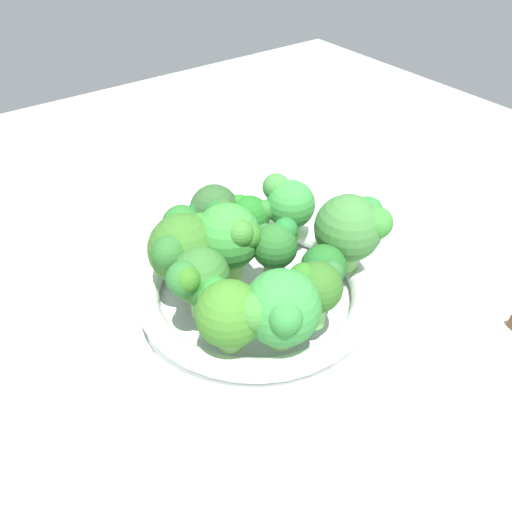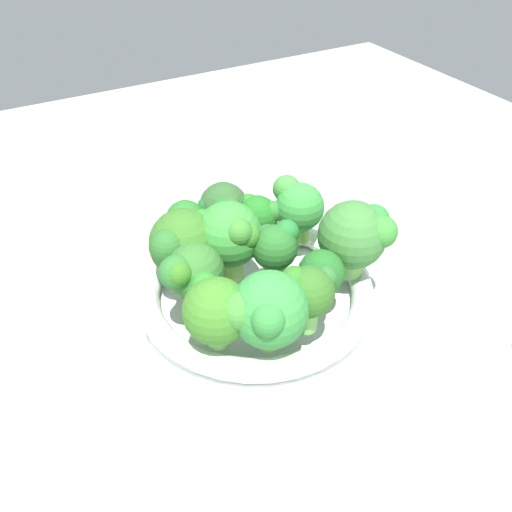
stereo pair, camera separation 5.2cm
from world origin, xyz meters
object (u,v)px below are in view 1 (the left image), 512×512
object	(u,v)px
broccoli_floret_8	(280,309)
broccoli_floret_7	(185,247)
broccoli_floret_6	(249,215)
broccoli_floret_3	(314,287)
broccoli_floret_1	(288,203)
broccoli_floret_9	(212,212)
broccoli_floret_0	(226,311)
broccoli_floret_4	(323,269)
broccoli_floret_10	(275,245)
broccoli_floret_11	(352,227)
broccoli_floret_2	(198,279)
broccoli_floret_5	(227,238)
bowl	(256,295)

from	to	relation	value
broccoli_floret_8	broccoli_floret_7	bearing A→B (deg)	10.12
broccoli_floret_6	broccoli_floret_7	xyz separation A→B (cm)	(-2.22, 8.80, 1.17)
broccoli_floret_3	broccoli_floret_7	size ratio (longest dim) A/B	0.87
broccoli_floret_1	broccoli_floret_8	world-z (taller)	broccoli_floret_8
broccoli_floret_9	broccoli_floret_0	bearing A→B (deg)	151.61
broccoli_floret_4	broccoli_floret_6	world-z (taller)	same
broccoli_floret_10	broccoli_floret_11	world-z (taller)	broccoli_floret_11
broccoli_floret_6	broccoli_floret_10	world-z (taller)	broccoli_floret_10
broccoli_floret_1	broccoli_floret_7	world-z (taller)	broccoli_floret_7
broccoli_floret_4	broccoli_floret_6	size ratio (longest dim) A/B	0.98
broccoli_floret_9	broccoli_floret_8	bearing A→B (deg)	166.65
broccoli_floret_11	broccoli_floret_0	bearing A→B (deg)	96.64
broccoli_floret_9	broccoli_floret_3	bearing A→B (deg)	-179.02
broccoli_floret_2	broccoli_floret_4	world-z (taller)	broccoli_floret_2
broccoli_floret_3	broccoli_floret_5	world-z (taller)	broccoli_floret_5
bowl	broccoli_floret_0	bearing A→B (deg)	127.47
broccoli_floret_3	broccoli_floret_5	xyz separation A→B (cm)	(9.49, 2.45, 0.63)
bowl	broccoli_floret_4	world-z (taller)	broccoli_floret_4
broccoli_floret_3	broccoli_floret_5	distance (cm)	9.82
broccoli_floret_3	broccoli_floret_11	xyz separation A→B (cm)	(4.14, -8.38, 0.36)
broccoli_floret_1	broccoli_floret_3	bearing A→B (deg)	150.59
broccoli_floret_2	broccoli_floret_0	bearing A→B (deg)	-178.86
broccoli_floret_2	broccoli_floret_7	size ratio (longest dim) A/B	0.91
broccoli_floret_2	broccoli_floret_6	size ratio (longest dim) A/B	1.30
broccoli_floret_2	broccoli_floret_10	bearing A→B (deg)	-89.51
broccoli_floret_2	broccoli_floret_5	distance (cm)	5.83
broccoli_floret_10	broccoli_floret_3	bearing A→B (deg)	171.83
broccoli_floret_1	broccoli_floret_5	xyz separation A→B (cm)	(-2.19, 9.03, 0.75)
broccoli_floret_2	broccoli_floret_7	distance (cm)	4.71
broccoli_floret_1	broccoli_floret_7	bearing A→B (deg)	92.84
broccoli_floret_6	broccoli_floret_10	distance (cm)	6.93
broccoli_floret_1	broccoli_floret_3	xyz separation A→B (cm)	(-11.68, 6.58, 0.12)
broccoli_floret_5	broccoli_floret_6	distance (cm)	6.61
broccoli_floret_11	broccoli_floret_6	bearing A→B (deg)	31.72
broccoli_floret_1	broccoli_floret_6	distance (cm)	4.24
bowl	broccoli_floret_6	size ratio (longest dim) A/B	4.37
broccoli_floret_5	broccoli_floret_6	size ratio (longest dim) A/B	1.51
broccoli_floret_10	broccoli_floret_8	bearing A→B (deg)	144.60
broccoli_floret_8	broccoli_floret_9	world-z (taller)	broccoli_floret_8
broccoli_floret_1	broccoli_floret_4	bearing A→B (deg)	159.66
broccoli_floret_1	broccoli_floret_11	size ratio (longest dim) A/B	0.88
broccoli_floret_2	broccoli_floret_4	xyz separation A→B (cm)	(-4.20, -10.59, -1.29)
broccoli_floret_1	broccoli_floret_4	size ratio (longest dim) A/B	1.31
broccoli_floret_5	broccoli_floret_10	world-z (taller)	broccoli_floret_5
broccoli_floret_5	broccoli_floret_8	distance (cm)	10.01
broccoli_floret_4	broccoli_floret_10	distance (cm)	4.91
broccoli_floret_6	broccoli_floret_11	distance (cm)	10.81
broccoli_floret_7	broccoli_floret_5	bearing A→B (deg)	-113.37
broccoli_floret_4	broccoli_floret_8	distance (cm)	7.71
broccoli_floret_2	broccoli_floret_7	bearing A→B (deg)	-17.33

